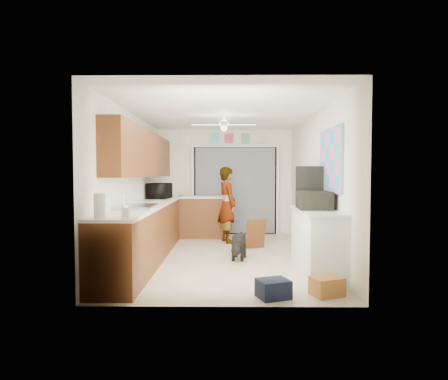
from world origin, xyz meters
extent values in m
plane|color=#BBB096|center=(0.00, 0.00, 0.00)|extent=(5.00, 5.00, 0.00)
plane|color=white|center=(0.00, 0.00, 2.50)|extent=(5.00, 5.00, 0.00)
plane|color=white|center=(0.00, 2.50, 1.25)|extent=(3.20, 0.00, 3.20)
plane|color=white|center=(0.00, -2.50, 1.25)|extent=(3.20, 0.00, 3.20)
plane|color=white|center=(-1.60, 0.00, 1.25)|extent=(0.00, 5.00, 5.00)
plane|color=white|center=(1.60, 0.00, 1.25)|extent=(0.00, 5.00, 5.00)
cube|color=brown|center=(-1.30, 0.00, 0.45)|extent=(0.60, 4.80, 0.90)
cube|color=white|center=(-1.29, 0.00, 0.92)|extent=(0.62, 4.80, 0.04)
cube|color=brown|center=(-1.44, 0.20, 1.80)|extent=(0.32, 4.00, 0.80)
cube|color=silver|center=(-1.29, -1.00, 0.95)|extent=(0.50, 0.76, 0.06)
cylinder|color=silver|center=(-1.48, -1.00, 1.05)|extent=(0.03, 0.03, 0.22)
cube|color=brown|center=(-0.50, 2.00, 0.45)|extent=(1.00, 0.60, 0.90)
cube|color=white|center=(-0.50, 2.00, 0.92)|extent=(1.04, 0.64, 0.04)
cube|color=black|center=(0.25, 2.47, 1.05)|extent=(2.00, 0.06, 2.10)
cube|color=gray|center=(0.25, 2.43, 1.05)|extent=(1.90, 0.03, 2.05)
cube|color=white|center=(-0.77, 2.44, 1.05)|extent=(0.06, 0.04, 2.10)
cube|color=white|center=(1.27, 2.44, 1.05)|extent=(0.06, 0.04, 2.10)
cube|color=white|center=(0.25, 2.44, 2.12)|extent=(2.10, 0.04, 0.06)
cube|color=#54D0E0|center=(-0.25, 2.47, 2.30)|extent=(0.22, 0.02, 0.22)
cube|color=#C0485F|center=(0.10, 2.47, 2.30)|extent=(0.22, 0.02, 0.22)
cube|color=#65B075|center=(0.50, 2.47, 2.30)|extent=(0.22, 0.02, 0.22)
cube|color=silver|center=(0.90, 2.47, 2.30)|extent=(0.22, 0.02, 0.22)
cube|color=silver|center=(-0.95, 2.47, 2.30)|extent=(0.22, 0.02, 0.26)
cube|color=white|center=(1.35, -1.20, 0.45)|extent=(0.50, 1.40, 0.90)
cube|color=white|center=(1.34, -1.20, 0.92)|extent=(0.54, 1.44, 0.04)
cube|color=#E554C9|center=(1.58, -1.00, 1.65)|extent=(0.03, 1.15, 0.95)
cube|color=white|center=(0.00, 0.20, 2.32)|extent=(1.14, 1.14, 0.24)
imported|color=black|center=(-1.33, 1.13, 1.10)|extent=(0.44, 0.61, 0.32)
cylinder|color=silver|center=(-1.11, -2.25, 1.00)|extent=(0.09, 0.09, 0.12)
cylinder|color=silver|center=(-1.26, -1.75, 0.99)|extent=(0.09, 0.09, 0.11)
cylinder|color=white|center=(-1.41, -2.25, 1.08)|extent=(0.15, 0.15, 0.29)
cube|color=black|center=(1.32, -1.08, 1.07)|extent=(0.48, 0.62, 0.26)
cube|color=yellow|center=(1.32, -1.08, 0.96)|extent=(0.47, 0.60, 0.02)
cube|color=black|center=(1.32, -0.79, 1.32)|extent=(0.42, 0.05, 0.50)
cube|color=#CC8740|center=(1.25, -2.11, 0.11)|extent=(0.42, 0.37, 0.22)
cube|color=black|center=(0.60, -2.20, 0.11)|extent=(0.43, 0.40, 0.22)
cube|color=brown|center=(0.61, 0.67, 0.29)|extent=(0.41, 0.26, 0.57)
imported|color=white|center=(0.06, 1.35, 0.80)|extent=(0.56, 0.68, 1.59)
cube|color=black|center=(0.26, -0.23, 0.23)|extent=(0.36, 0.63, 0.47)
camera|label=1|loc=(0.06, -6.52, 1.45)|focal=30.00mm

